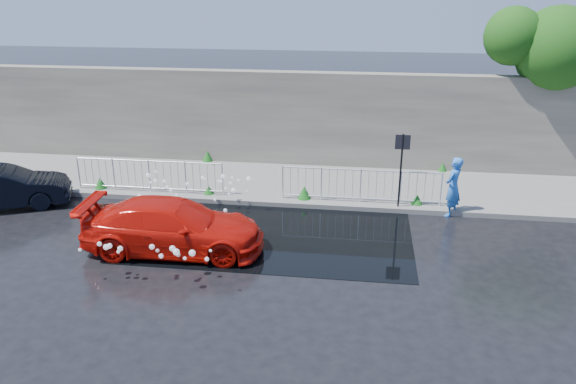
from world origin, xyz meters
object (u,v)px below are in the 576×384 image
(red_car, at_px, (173,226))
(sign_post, at_px, (402,159))
(dark_car, at_px, (2,188))
(person, at_px, (453,187))

(red_car, bearing_deg, sign_post, -61.88)
(sign_post, xyz_separation_m, dark_car, (-12.44, -1.39, -1.06))
(red_car, height_order, person, person)
(dark_car, relative_size, person, 2.15)
(sign_post, distance_m, person, 1.78)
(dark_car, xyz_separation_m, person, (14.03, 1.27, 0.27))
(sign_post, relative_size, person, 1.34)
(sign_post, xyz_separation_m, person, (1.59, -0.12, -0.79))
(sign_post, bearing_deg, person, -4.17)
(dark_car, bearing_deg, person, -108.64)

